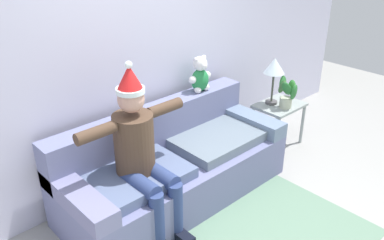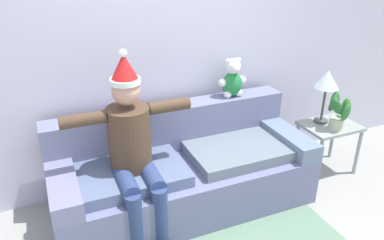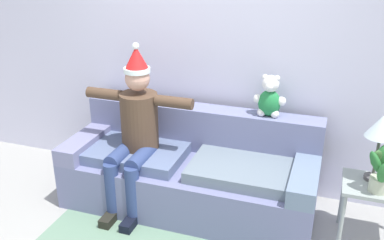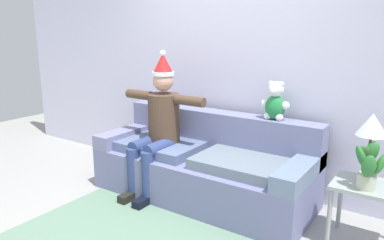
% 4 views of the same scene
% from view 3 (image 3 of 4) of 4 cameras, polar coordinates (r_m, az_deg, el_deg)
% --- Properties ---
extents(back_wall, '(7.00, 0.10, 2.70)m').
position_cam_3_polar(back_wall, '(4.16, 2.35, 9.14)').
color(back_wall, silver).
rests_on(back_wall, ground_plane).
extents(couch, '(2.28, 0.91, 0.86)m').
position_cam_3_polar(couch, '(4.05, -0.07, -6.68)').
color(couch, slate).
rests_on(couch, ground_plane).
extents(person_seated, '(1.02, 0.77, 1.52)m').
position_cam_3_polar(person_seated, '(3.89, -7.51, -1.05)').
color(person_seated, '#4E3829').
rests_on(person_seated, ground_plane).
extents(teddy_bear, '(0.29, 0.17, 0.38)m').
position_cam_3_polar(teddy_bear, '(3.88, 10.20, 2.90)').
color(teddy_bear, '#227F41').
rests_on(teddy_bear, couch).
extents(side_table, '(0.56, 0.43, 0.53)m').
position_cam_3_polar(side_table, '(3.79, 23.32, -9.04)').
color(side_table, '#919C98').
rests_on(side_table, ground_plane).
extents(table_lamp, '(0.24, 0.24, 0.56)m').
position_cam_3_polar(table_lamp, '(3.63, 23.70, -1.17)').
color(table_lamp, '#4A4748').
rests_on(table_lamp, side_table).
extents(potted_plant, '(0.27, 0.26, 0.38)m').
position_cam_3_polar(potted_plant, '(3.57, 23.69, -6.02)').
color(potted_plant, '#B3BB9E').
rests_on(potted_plant, side_table).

